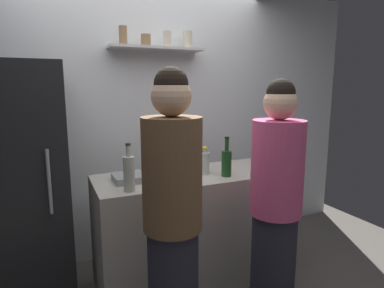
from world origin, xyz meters
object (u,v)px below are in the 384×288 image
Objects in this scene: refrigerator at (25,184)px; person_pink_top at (275,208)px; baking_pan at (136,177)px; utensil_holder at (178,169)px; water_bottle_plastic at (203,162)px; person_brown_jacket at (173,221)px; wine_bottle_amber_glass at (182,159)px; wine_bottle_pale_glass at (129,173)px; wine_bottle_dark_glass at (264,156)px; wine_bottle_green_glass at (227,162)px.

person_pink_top is at bearing -33.34° from refrigerator.
refrigerator is 0.83m from baking_pan.
utensil_holder and water_bottle_plastic have the same top height.
person_brown_jacket is (0.03, -0.71, -0.08)m from baking_pan.
refrigerator is 8.11× the size of water_bottle_plastic.
person_brown_jacket is (-0.73, 0.00, 0.03)m from person_pink_top.
utensil_holder is 0.79× the size of wine_bottle_amber_glass.
wine_bottle_pale_glass is 0.52m from person_brown_jacket.
wine_bottle_dark_glass reaches higher than water_bottle_plastic.
utensil_holder is at bearing -16.31° from refrigerator.
person_brown_jacket is (-0.39, -0.82, -0.16)m from wine_bottle_amber_glass.
utensil_holder is (1.11, -0.32, 0.08)m from refrigerator.
wine_bottle_pale_glass is at bearing 78.88° from person_brown_jacket.
person_brown_jacket is at bearing -73.33° from wine_bottle_pale_glass.
wine_bottle_dark_glass is (1.07, -0.14, 0.10)m from baking_pan.
refrigerator reaches higher than person_brown_jacket.
baking_pan is 1.08× the size of wine_bottle_green_glass.
water_bottle_plastic is at bearing -14.22° from refrigerator.
wine_bottle_dark_glass is (0.74, -0.11, 0.07)m from utensil_holder.
refrigerator reaches higher than wine_bottle_green_glass.
baking_pan is at bearing 64.59° from person_brown_jacket.
baking_pan is at bearing 65.97° from wine_bottle_pale_glass.
wine_bottle_dark_glass is 0.54m from water_bottle_plastic.
wine_bottle_green_glass is at bearing -174.36° from wine_bottle_dark_glass.
water_bottle_plastic is at bearing 168.92° from wine_bottle_dark_glass.
refrigerator is 1.83m from person_pink_top.
person_brown_jacket is (-0.65, -0.52, -0.17)m from wine_bottle_green_glass.
wine_bottle_green_glass is at bearing -46.53° from water_bottle_plastic.
refrigerator is at bearing 140.86° from wine_bottle_pale_glass.
utensil_holder is at bearing 37.99° from person_brown_jacket.
wine_bottle_dark_glass is at bearing 4.92° from wine_bottle_pale_glass.
water_bottle_plastic is at bearing 24.20° from person_brown_jacket.
refrigerator is 6.43× the size of wine_bottle_amber_glass.
wine_bottle_green_glass is at bearing 4.57° from wine_bottle_pale_glass.
person_brown_jacket reaches higher than baking_pan.
refrigerator is 1.54m from wine_bottle_green_glass.
person_pink_top is at bearing -119.22° from wine_bottle_dark_glass.
utensil_holder reaches higher than baking_pan.
person_pink_top is at bearing -28.15° from person_brown_jacket.
person_pink_top is at bearing -28.30° from wine_bottle_pale_glass.
person_pink_top is at bearing -58.22° from utensil_holder.
wine_bottle_pale_glass is 1.50× the size of water_bottle_plastic.
person_brown_jacket is (0.14, -0.46, -0.19)m from wine_bottle_pale_glass.
water_bottle_plastic is (0.55, -0.04, 0.07)m from baking_pan.
water_bottle_plastic is at bearing 17.25° from wine_bottle_pale_glass.
wine_bottle_dark_glass is 0.19× the size of person_pink_top.
wine_bottle_dark_glass is 1.20m from person_brown_jacket.
person_pink_top is 0.97× the size of person_brown_jacket.
wine_bottle_pale_glass is 0.20× the size of person_pink_top.
wine_bottle_green_glass is at bearing -35.11° from person_pink_top.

